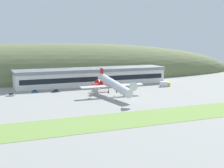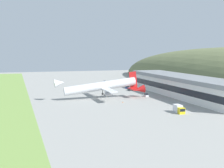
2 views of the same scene
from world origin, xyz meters
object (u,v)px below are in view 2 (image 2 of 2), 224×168
object	(u,v)px
cargo_airplane	(102,86)
box_truck	(179,109)
service_car_0	(146,95)
service_car_2	(113,86)
terminal_building	(183,85)
service_car_3	(127,87)
service_car_1	(130,90)
traffic_cone_0	(123,102)
fuel_truck	(106,83)

from	to	relation	value
cargo_airplane	box_truck	size ratio (longest dim) A/B	7.11
service_car_0	service_car_2	size ratio (longest dim) A/B	0.91
terminal_building	box_truck	size ratio (longest dim) A/B	14.98
terminal_building	service_car_3	distance (m)	44.80
service_car_1	service_car_2	world-z (taller)	service_car_1
traffic_cone_0	service_car_3	bearing A→B (deg)	157.71
cargo_airplane	traffic_cone_0	bearing A→B (deg)	22.90
service_car_3	box_truck	distance (m)	81.89
terminal_building	service_car_2	distance (m)	59.44
service_car_2	traffic_cone_0	world-z (taller)	service_car_2
terminal_building	service_car_1	xyz separation A→B (m)	(-29.26, -20.18, -5.61)
service_car_3	box_truck	bearing A→B (deg)	-5.47
box_truck	service_car_2	bearing A→B (deg)	178.64
cargo_airplane	service_car_0	bearing A→B (deg)	90.91
service_car_0	service_car_1	size ratio (longest dim) A/B	0.87
fuel_truck	terminal_building	bearing A→B (deg)	20.86
service_car_3	traffic_cone_0	world-z (taller)	service_car_3
service_car_2	fuel_truck	world-z (taller)	fuel_truck
cargo_airplane	box_truck	world-z (taller)	cargo_airplane
box_truck	traffic_cone_0	bearing A→B (deg)	-156.19
box_truck	terminal_building	bearing A→B (deg)	147.75
fuel_truck	cargo_airplane	bearing A→B (deg)	-17.96
cargo_airplane	service_car_2	distance (m)	55.35
fuel_truck	service_car_0	bearing A→B (deg)	4.32
cargo_airplane	service_car_0	world-z (taller)	cargo_airplane
service_car_0	traffic_cone_0	world-z (taller)	service_car_0
terminal_building	traffic_cone_0	bearing A→B (deg)	-74.56
cargo_airplane	service_car_0	size ratio (longest dim) A/B	12.44
terminal_building	box_truck	bearing A→B (deg)	-32.25
fuel_truck	box_truck	distance (m)	106.60
cargo_airplane	service_car_1	bearing A→B (deg)	135.67
terminal_building	traffic_cone_0	distance (m)	40.96
service_car_2	box_truck	size ratio (longest dim) A/B	0.63
service_car_0	fuel_truck	world-z (taller)	fuel_truck
fuel_truck	traffic_cone_0	bearing A→B (deg)	-10.37
traffic_cone_0	service_car_2	bearing A→B (deg)	166.57
terminal_building	box_truck	world-z (taller)	terminal_building
box_truck	service_car_0	bearing A→B (deg)	173.16
terminal_building	cargo_airplane	distance (m)	45.32
service_car_3	traffic_cone_0	xyz separation A→B (m)	(51.44, -21.08, -0.37)
fuel_truck	service_car_2	bearing A→B (deg)	7.66
fuel_truck	box_truck	world-z (taller)	box_truck
service_car_2	cargo_airplane	bearing A→B (deg)	-23.16
service_car_0	service_car_2	distance (m)	50.32
service_car_0	terminal_building	bearing A→B (deg)	78.68
service_car_0	service_car_3	size ratio (longest dim) A/B	0.99
terminal_building	service_car_0	xyz separation A→B (m)	(-4.08, -20.39, -5.59)
service_car_1	box_truck	xyz separation A→B (m)	(70.12, -5.60, 0.83)
terminal_building	service_car_3	bearing A→B (deg)	-156.15
terminal_building	fuel_truck	xyz separation A→B (m)	(-65.74, -25.05, -4.82)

